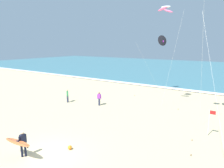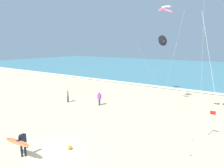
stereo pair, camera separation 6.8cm
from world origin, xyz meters
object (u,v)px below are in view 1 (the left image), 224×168
object	(u,v)px
bystander_green_top	(67,96)
lifeguard_flag	(210,120)
beach_ball	(70,147)
surfer_lead	(20,142)
kite_delta_charcoal_near	(162,41)
bystander_purple_top	(99,99)
kite_arc_ivory_high	(166,9)

from	to	relation	value
bystander_green_top	lifeguard_flag	bearing A→B (deg)	-2.01
lifeguard_flag	beach_ball	bearing A→B (deg)	-133.87
surfer_lead	lifeguard_flag	distance (m)	13.45
bystander_green_top	surfer_lead	bearing A→B (deg)	-56.69
kite_delta_charcoal_near	beach_ball	world-z (taller)	kite_delta_charcoal_near
lifeguard_flag	beach_ball	world-z (taller)	lifeguard_flag
surfer_lead	lifeguard_flag	world-z (taller)	lifeguard_flag
bystander_purple_top	lifeguard_flag	distance (m)	12.08
beach_ball	bystander_green_top	bearing A→B (deg)	136.85
surfer_lead	lifeguard_flag	bearing A→B (deg)	48.02
lifeguard_flag	beach_ball	distance (m)	10.55
surfer_lead	beach_ball	xyz separation A→B (m)	(1.73, 2.43, -0.90)
bystander_green_top	bystander_purple_top	xyz separation A→B (m)	(3.97, 1.13, 0.00)
kite_delta_charcoal_near	beach_ball	bearing A→B (deg)	-86.16
kite_delta_charcoal_near	bystander_green_top	size ratio (longest dim) A/B	5.16
bystander_green_top	lifeguard_flag	xyz separation A→B (m)	(15.93, -0.56, 0.45)
kite_arc_ivory_high	bystander_green_top	xyz separation A→B (m)	(-10.07, -4.71, -9.70)
bystander_purple_top	lifeguard_flag	size ratio (longest dim) A/B	0.76
surfer_lead	kite_arc_ivory_high	xyz separation A→B (m)	(3.13, 15.26, 9.47)
kite_arc_ivory_high	lifeguard_flag	size ratio (longest dim) A/B	5.17
bystander_purple_top	bystander_green_top	bearing A→B (deg)	-164.14
kite_arc_ivory_high	bystander_green_top	size ratio (longest dim) A/B	6.83
surfer_lead	bystander_green_top	xyz separation A→B (m)	(-6.93, 10.55, -0.23)
surfer_lead	kite_delta_charcoal_near	bearing A→B (deg)	88.86
kite_delta_charcoal_near	surfer_lead	bearing A→B (deg)	-91.14
surfer_lead	kite_arc_ivory_high	world-z (taller)	kite_arc_ivory_high
bystander_purple_top	beach_ball	xyz separation A→B (m)	(4.69, -9.24, -0.67)
kite_arc_ivory_high	lifeguard_flag	world-z (taller)	kite_arc_ivory_high
kite_arc_ivory_high	bystander_purple_top	xyz separation A→B (m)	(-6.09, -3.58, -9.70)
surfer_lead	beach_ball	world-z (taller)	surfer_lead
bystander_purple_top	lifeguard_flag	bearing A→B (deg)	-8.03
bystander_green_top	bystander_purple_top	bearing A→B (deg)	15.86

